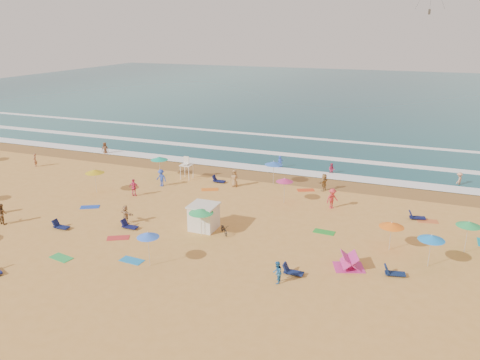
% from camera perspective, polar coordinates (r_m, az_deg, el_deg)
% --- Properties ---
extents(ground, '(220.00, 220.00, 0.00)m').
position_cam_1_polar(ground, '(41.26, -4.17, -4.27)').
color(ground, gold).
rests_on(ground, ground).
extents(ocean, '(220.00, 140.00, 0.18)m').
position_cam_1_polar(ocean, '(120.58, 13.25, 10.20)').
color(ocean, '#0C4756').
rests_on(ocean, ground).
extents(wet_sand, '(220.00, 220.00, 0.00)m').
position_cam_1_polar(wet_sand, '(52.14, 1.65, 0.63)').
color(wet_sand, olive).
rests_on(wet_sand, ground).
extents(surf_foam, '(200.00, 18.70, 0.05)m').
position_cam_1_polar(surf_foam, '(60.18, 4.46, 3.07)').
color(surf_foam, white).
rests_on(surf_foam, ground).
extents(cabana, '(2.00, 2.00, 2.00)m').
position_cam_1_polar(cabana, '(38.16, -4.43, -4.57)').
color(cabana, white).
rests_on(cabana, ground).
extents(cabana_roof, '(2.20, 2.20, 0.12)m').
position_cam_1_polar(cabana_roof, '(37.76, -4.47, -3.08)').
color(cabana_roof, silver).
rests_on(cabana_roof, cabana).
extents(bicycle, '(1.40, 1.53, 0.81)m').
position_cam_1_polar(bicycle, '(37.42, -1.96, -5.99)').
color(bicycle, black).
rests_on(bicycle, ground).
extents(lifeguard_stand, '(1.20, 1.20, 2.10)m').
position_cam_1_polar(lifeguard_stand, '(50.89, -6.51, 1.30)').
color(lifeguard_stand, white).
rests_on(lifeguard_stand, ground).
extents(beach_umbrellas, '(59.80, 26.23, 0.67)m').
position_cam_1_polar(beach_umbrellas, '(40.34, -7.38, -1.57)').
color(beach_umbrellas, '#1B84E5').
rests_on(beach_umbrellas, ground).
extents(loungers, '(38.81, 23.84, 0.34)m').
position_cam_1_polar(loungers, '(36.89, 2.08, -6.76)').
color(loungers, '#0E1646').
rests_on(loungers, ground).
extents(towels, '(52.10, 21.92, 0.03)m').
position_cam_1_polar(towels, '(39.45, -4.66, -5.34)').
color(towels, red).
rests_on(towels, ground).
extents(popup_tents, '(11.84, 9.54, 1.20)m').
position_cam_1_polar(popup_tents, '(36.49, 21.63, -7.67)').
color(popup_tents, '#CD2D88').
rests_on(popup_tents, ground).
extents(beachgoers, '(47.06, 26.59, 2.13)m').
position_cam_1_polar(beachgoers, '(45.82, -3.11, -0.84)').
color(beachgoers, '#D5353B').
rests_on(beachgoers, ground).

